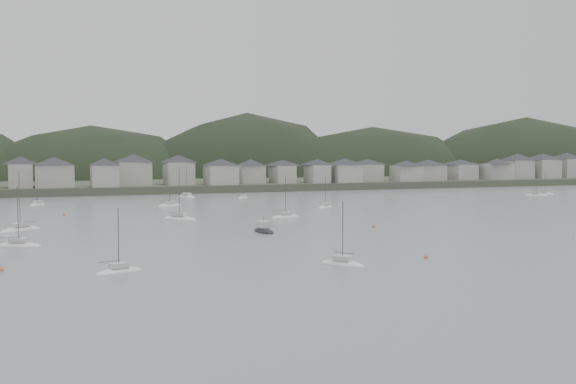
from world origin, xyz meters
name	(u,v)px	position (x,y,z in m)	size (l,w,h in m)	color
ground	(460,258)	(0.00, 0.00, 0.00)	(900.00, 900.00, 0.00)	slate
far_shore_land	(149,178)	(0.00, 295.00, 1.50)	(900.00, 250.00, 3.00)	#383D2D
forested_ridge	(166,204)	(4.83, 269.40, -11.28)	(851.55, 103.94, 102.57)	black
waterfront_town	(309,169)	(50.59, 183.34, 8.66)	(451.48, 28.46, 12.92)	#A3A195
sailboat_lead	(180,219)	(-28.45, 73.19, 0.17)	(8.82, 9.52, 13.45)	silver
moored_fleet	(266,218)	(-8.20, 68.36, 0.18)	(256.72, 178.11, 13.63)	silver
motor_launch_far	(264,231)	(-17.42, 42.94, 0.29)	(3.24, 8.22, 3.94)	black
mooring_buoys	(254,225)	(-15.27, 55.76, 0.15)	(124.93, 136.12, 0.70)	#C56141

